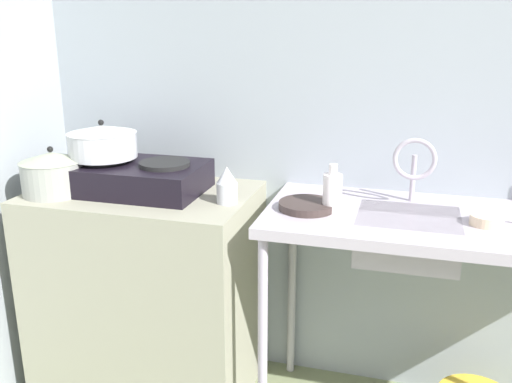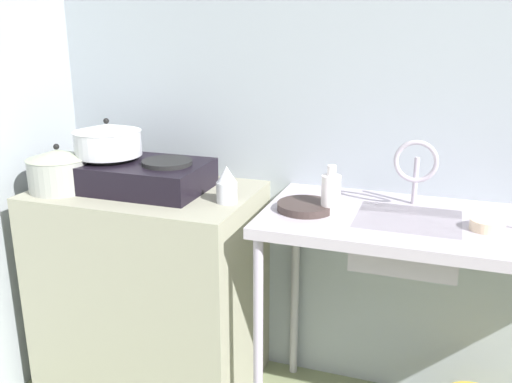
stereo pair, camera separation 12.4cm
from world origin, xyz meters
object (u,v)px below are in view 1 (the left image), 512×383
Objects in this scene: stove at (135,176)px; bottle_by_sink at (332,192)px; pot_beside_stove at (53,173)px; sink_basin at (407,236)px; pot_on_left_burner at (102,141)px; small_bowl_on_drainboard at (487,220)px; percolator at (227,185)px; faucet at (414,162)px; frying_pan at (307,206)px.

bottle_by_sink reaches higher than stove.
bottle_by_sink is at bearing 4.53° from pot_beside_stove.
sink_basin is at bearing 4.66° from pot_beside_stove.
small_bowl_on_drainboard is at bearing -1.48° from pot_on_left_burner.
percolator reaches higher than sink_basin.
faucet is at bearing 5.71° from stove.
pot_beside_stove is at bearing -142.08° from pot_on_left_burner.
small_bowl_on_drainboard is at bearing -0.15° from bottle_by_sink.
stove is 3.93× the size of percolator.
sink_basin is at bearing 3.20° from percolator.
stove is at bearing 177.41° from bottle_by_sink.
pot_beside_stove reaches higher than bottle_by_sink.
pot_beside_stove reaches higher than sink_basin.
pot_on_left_burner is 1.95× the size of percolator.
stove is 0.73m from frying_pan.
pot_beside_stove reaches higher than small_bowl_on_drainboard.
percolator is (0.42, -0.05, 0.01)m from stove.
sink_basin is 2.03× the size of bottle_by_sink.
bottle_by_sink is at bearing 179.85° from small_bowl_on_drainboard.
sink_basin is at bearing -0.63° from stove.
sink_basin is 3.20× the size of small_bowl_on_drainboard.
pot_on_left_burner is 0.23m from pot_beside_stove.
faucet reaches higher than stove.
pot_on_left_burner is 0.57m from percolator.
frying_pan is at bearing -3.25° from stove.
sink_basin is at bearing 5.17° from bottle_by_sink.
pot_on_left_burner is 0.89m from frying_pan.
pot_beside_stove is at bearing -157.14° from stove.
pot_on_left_burner is at bearing -174.92° from faucet.
small_bowl_on_drainboard is at bearing 3.02° from pot_beside_stove.
percolator is at bearing 6.03° from pot_beside_stove.
frying_pan is (0.87, -0.04, -0.19)m from pot_on_left_burner.
pot_on_left_burner reaches higher than percolator.
small_bowl_on_drainboard is (0.63, 0.00, 0.00)m from frying_pan.
bottle_by_sink is at bearing -2.22° from pot_on_left_burner.
bottle_by_sink is at bearing -174.83° from sink_basin.
frying_pan is 1.85× the size of small_bowl_on_drainboard.
sink_basin is 0.28m from faucet.
faucet is at bearing 9.56° from pot_beside_stove.
bottle_by_sink is (0.82, -0.04, 0.01)m from stove.
pot_on_left_burner reaches higher than stove.
stove is at bearing -174.29° from faucet.
frying_pan is at bearing 4.71° from pot_beside_stove.
sink_basin is 1.38× the size of faucet.
pot_on_left_burner is at bearing 178.52° from small_bowl_on_drainboard.
pot_beside_stove is at bearing -175.29° from frying_pan.
percolator reaches higher than frying_pan.
faucet reaches higher than bottle_by_sink.
sink_basin is (1.10, -0.01, -0.14)m from stove.
percolator is 0.70m from sink_basin.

